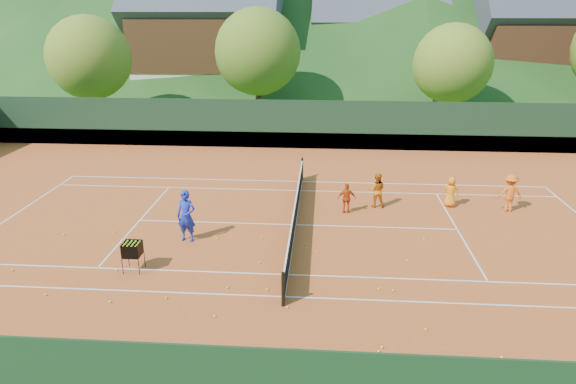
# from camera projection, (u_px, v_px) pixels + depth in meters

# --- Properties ---
(ground) EXTENTS (400.00, 400.00, 0.00)m
(ground) POSITION_uv_depth(u_px,v_px,m) (295.00, 225.00, 20.63)
(ground) COLOR #2D571B
(ground) RESTS_ON ground
(clay_court) EXTENTS (40.00, 24.00, 0.02)m
(clay_court) POSITION_uv_depth(u_px,v_px,m) (295.00, 225.00, 20.63)
(clay_court) COLOR #B5491D
(clay_court) RESTS_ON ground
(coach) EXTENTS (0.78, 0.57, 1.97)m
(coach) POSITION_uv_depth(u_px,v_px,m) (186.00, 216.00, 18.91)
(coach) COLOR #1B2AB0
(coach) RESTS_ON clay_court
(student_a) EXTENTS (0.78, 0.62, 1.53)m
(student_a) POSITION_uv_depth(u_px,v_px,m) (377.00, 190.00, 22.27)
(student_a) COLOR #D16712
(student_a) RESTS_ON clay_court
(student_b) EXTENTS (0.77, 0.34, 1.31)m
(student_b) POSITION_uv_depth(u_px,v_px,m) (347.00, 198.00, 21.62)
(student_b) COLOR #CE4512
(student_b) RESTS_ON clay_court
(student_c) EXTENTS (0.75, 0.58, 1.36)m
(student_c) POSITION_uv_depth(u_px,v_px,m) (451.00, 192.00, 22.32)
(student_c) COLOR orange
(student_c) RESTS_ON clay_court
(student_d) EXTENTS (1.12, 0.71, 1.65)m
(student_d) POSITION_uv_depth(u_px,v_px,m) (510.00, 193.00, 21.76)
(student_d) COLOR orange
(student_d) RESTS_ON clay_court
(tennis_ball_0) EXTENTS (0.07, 0.07, 0.07)m
(tennis_ball_0) POSITION_uv_depth(u_px,v_px,m) (424.00, 238.00, 19.32)
(tennis_ball_0) COLOR #F1F528
(tennis_ball_0) RESTS_ON clay_court
(tennis_ball_1) EXTENTS (0.07, 0.07, 0.07)m
(tennis_ball_1) POSITION_uv_depth(u_px,v_px,m) (227.00, 287.00, 15.93)
(tennis_ball_1) COLOR #F1F528
(tennis_ball_1) RESTS_ON clay_court
(tennis_ball_2) EXTENTS (0.07, 0.07, 0.07)m
(tennis_ball_2) POSITION_uv_depth(u_px,v_px,m) (317.00, 251.00, 18.28)
(tennis_ball_2) COLOR #F1F528
(tennis_ball_2) RESTS_ON clay_court
(tennis_ball_3) EXTENTS (0.07, 0.07, 0.07)m
(tennis_ball_3) POSITION_uv_depth(u_px,v_px,m) (305.00, 244.00, 18.86)
(tennis_ball_3) COLOR #F1F528
(tennis_ball_3) RESTS_ON clay_court
(tennis_ball_5) EXTENTS (0.07, 0.07, 0.07)m
(tennis_ball_5) POSITION_uv_depth(u_px,v_px,m) (407.00, 260.00, 17.65)
(tennis_ball_5) COLOR #F1F528
(tennis_ball_5) RESTS_ON clay_court
(tennis_ball_6) EXTENTS (0.07, 0.07, 0.07)m
(tennis_ball_6) POSITION_uv_depth(u_px,v_px,m) (502.00, 357.00, 12.73)
(tennis_ball_6) COLOR #F1F528
(tennis_ball_6) RESTS_ON clay_court
(tennis_ball_7) EXTENTS (0.07, 0.07, 0.07)m
(tennis_ball_7) POSITION_uv_depth(u_px,v_px,m) (267.00, 290.00, 15.81)
(tennis_ball_7) COLOR #F1F528
(tennis_ball_7) RESTS_ON clay_court
(tennis_ball_8) EXTENTS (0.07, 0.07, 0.07)m
(tennis_ball_8) POSITION_uv_depth(u_px,v_px,m) (215.00, 316.00, 14.44)
(tennis_ball_8) COLOR #F1F528
(tennis_ball_8) RESTS_ON clay_court
(tennis_ball_9) EXTENTS (0.07, 0.07, 0.07)m
(tennis_ball_9) POSITION_uv_depth(u_px,v_px,m) (45.00, 295.00, 15.52)
(tennis_ball_9) COLOR #F1F528
(tennis_ball_9) RESTS_ON clay_court
(tennis_ball_10) EXTENTS (0.07, 0.07, 0.07)m
(tennis_ball_10) POSITION_uv_depth(u_px,v_px,m) (260.00, 263.00, 17.49)
(tennis_ball_10) COLOR #F1F528
(tennis_ball_10) RESTS_ON clay_court
(tennis_ball_11) EXTENTS (0.07, 0.07, 0.07)m
(tennis_ball_11) POSITION_uv_depth(u_px,v_px,m) (129.00, 370.00, 12.30)
(tennis_ball_11) COLOR #F1F528
(tennis_ball_11) RESTS_ON clay_court
(tennis_ball_13) EXTENTS (0.07, 0.07, 0.07)m
(tennis_ball_13) POSITION_uv_depth(u_px,v_px,m) (379.00, 351.00, 12.97)
(tennis_ball_13) COLOR #F1F528
(tennis_ball_13) RESTS_ON clay_court
(tennis_ball_14) EXTENTS (0.07, 0.07, 0.07)m
(tennis_ball_14) POSITION_uv_depth(u_px,v_px,m) (166.00, 298.00, 15.36)
(tennis_ball_14) COLOR #F1F528
(tennis_ball_14) RESTS_ON clay_court
(tennis_ball_15) EXTENTS (0.07, 0.07, 0.07)m
(tennis_ball_15) POSITION_uv_depth(u_px,v_px,m) (379.00, 289.00, 15.86)
(tennis_ball_15) COLOR #F1F528
(tennis_ball_15) RESTS_ON clay_court
(tennis_ball_16) EXTENTS (0.07, 0.07, 0.07)m
(tennis_ball_16) POSITION_uv_depth(u_px,v_px,m) (217.00, 239.00, 19.30)
(tennis_ball_16) COLOR #F1F528
(tennis_ball_16) RESTS_ON clay_court
(tennis_ball_17) EXTENTS (0.07, 0.07, 0.07)m
(tennis_ball_17) POSITION_uv_depth(u_px,v_px,m) (110.00, 302.00, 15.14)
(tennis_ball_17) COLOR #F1F528
(tennis_ball_17) RESTS_ON clay_court
(tennis_ball_18) EXTENTS (0.07, 0.07, 0.07)m
(tennis_ball_18) POSITION_uv_depth(u_px,v_px,m) (393.00, 290.00, 15.76)
(tennis_ball_18) COLOR #F1F528
(tennis_ball_18) RESTS_ON clay_court
(tennis_ball_19) EXTENTS (0.07, 0.07, 0.07)m
(tennis_ball_19) POSITION_uv_depth(u_px,v_px,m) (382.00, 347.00, 13.11)
(tennis_ball_19) COLOR #F1F528
(tennis_ball_19) RESTS_ON clay_court
(tennis_ball_20) EXTENTS (0.07, 0.07, 0.07)m
(tennis_ball_20) POSITION_uv_depth(u_px,v_px,m) (141.00, 248.00, 18.55)
(tennis_ball_20) COLOR #F1F528
(tennis_ball_20) RESTS_ON clay_court
(tennis_ball_21) EXTENTS (0.07, 0.07, 0.07)m
(tennis_ball_21) POSITION_uv_depth(u_px,v_px,m) (64.00, 234.00, 19.69)
(tennis_ball_21) COLOR #F1F528
(tennis_ball_21) RESTS_ON clay_court
(tennis_ball_22) EXTENTS (0.07, 0.07, 0.07)m
(tennis_ball_22) POSITION_uv_depth(u_px,v_px,m) (426.00, 329.00, 13.85)
(tennis_ball_22) COLOR #F1F528
(tennis_ball_22) RESTS_ON clay_court
(tennis_ball_23) EXTENTS (0.07, 0.07, 0.07)m
(tennis_ball_23) POSITION_uv_depth(u_px,v_px,m) (114.00, 232.00, 19.83)
(tennis_ball_23) COLOR #F1F528
(tennis_ball_23) RESTS_ON clay_court
(tennis_ball_24) EXTENTS (0.07, 0.07, 0.07)m
(tennis_ball_24) POSITION_uv_depth(u_px,v_px,m) (262.00, 237.00, 19.41)
(tennis_ball_24) COLOR #F1F528
(tennis_ball_24) RESTS_ON clay_court
(tennis_ball_25) EXTENTS (0.07, 0.07, 0.07)m
(tennis_ball_25) POSITION_uv_depth(u_px,v_px,m) (116.00, 270.00, 16.97)
(tennis_ball_25) COLOR #F1F528
(tennis_ball_25) RESTS_ON clay_court
(tennis_ball_26) EXTENTS (0.07, 0.07, 0.07)m
(tennis_ball_26) POSITION_uv_depth(u_px,v_px,m) (287.00, 307.00, 14.87)
(tennis_ball_26) COLOR #F1F528
(tennis_ball_26) RESTS_ON clay_court
(tennis_ball_27) EXTENTS (0.07, 0.07, 0.07)m
(tennis_ball_27) POSITION_uv_depth(u_px,v_px,m) (12.00, 270.00, 16.98)
(tennis_ball_27) COLOR #F1F528
(tennis_ball_27) RESTS_ON clay_court
(court_lines) EXTENTS (23.83, 11.03, 0.00)m
(court_lines) POSITION_uv_depth(u_px,v_px,m) (295.00, 225.00, 20.62)
(court_lines) COLOR white
(court_lines) RESTS_ON clay_court
(tennis_net) EXTENTS (0.10, 12.07, 1.10)m
(tennis_net) POSITION_uv_depth(u_px,v_px,m) (295.00, 213.00, 20.45)
(tennis_net) COLOR black
(tennis_net) RESTS_ON clay_court
(perimeter_fence) EXTENTS (40.40, 24.24, 3.00)m
(perimeter_fence) POSITION_uv_depth(u_px,v_px,m) (295.00, 196.00, 20.20)
(perimeter_fence) COLOR black
(perimeter_fence) RESTS_ON clay_court
(ball_hopper) EXTENTS (0.57, 0.57, 1.00)m
(ball_hopper) POSITION_uv_depth(u_px,v_px,m) (132.00, 250.00, 16.80)
(ball_hopper) COLOR black
(ball_hopper) RESTS_ON clay_court
(chalet_left) EXTENTS (13.80, 9.93, 12.92)m
(chalet_left) POSITION_uv_depth(u_px,v_px,m) (207.00, 38.00, 47.57)
(chalet_left) COLOR beige
(chalet_left) RESTS_ON ground
(chalet_mid) EXTENTS (12.65, 8.82, 11.45)m
(chalet_mid) POSITION_uv_depth(u_px,v_px,m) (377.00, 43.00, 50.46)
(chalet_mid) COLOR beige
(chalet_mid) RESTS_ON ground
(chalet_right) EXTENTS (11.50, 8.82, 11.91)m
(chalet_right) POSITION_uv_depth(u_px,v_px,m) (539.00, 44.00, 45.66)
(chalet_right) COLOR beige
(chalet_right) RESTS_ON ground
(tree_a) EXTENTS (6.00, 6.00, 7.88)m
(tree_a) POSITION_uv_depth(u_px,v_px,m) (89.00, 58.00, 36.98)
(tree_a) COLOR #3E2718
(tree_a) RESTS_ON ground
(tree_b) EXTENTS (6.40, 6.40, 8.40)m
(tree_b) POSITION_uv_depth(u_px,v_px,m) (258.00, 52.00, 37.93)
(tree_b) COLOR #3E2619
(tree_b) RESTS_ON ground
(tree_c) EXTENTS (5.60, 5.60, 7.35)m
(tree_c) POSITION_uv_depth(u_px,v_px,m) (452.00, 64.00, 36.25)
(tree_c) COLOR #412A1A
(tree_c) RESTS_ON ground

